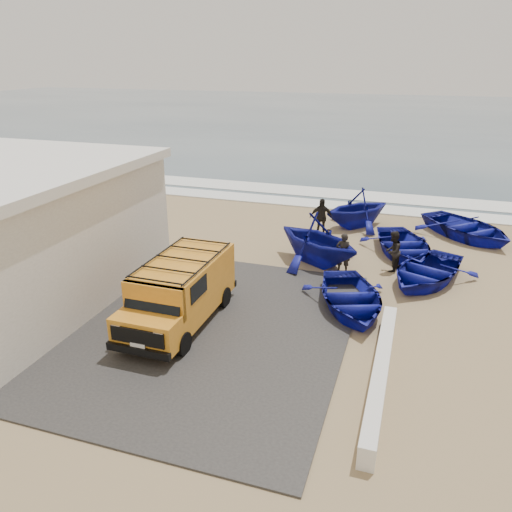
% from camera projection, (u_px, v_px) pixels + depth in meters
% --- Properties ---
extents(ground, '(160.00, 160.00, 0.00)m').
position_uv_depth(ground, '(231.00, 299.00, 16.22)').
color(ground, '#9D845B').
extents(slab, '(12.00, 10.00, 0.05)m').
position_uv_depth(slab, '(146.00, 318.00, 15.03)').
color(slab, '#393634').
rests_on(slab, ground).
extents(ocean, '(180.00, 88.00, 0.01)m').
position_uv_depth(ocean, '(383.00, 117.00, 65.61)').
color(ocean, '#385166').
rests_on(ocean, ground).
extents(surf_line, '(180.00, 1.60, 0.06)m').
position_uv_depth(surf_line, '(311.00, 203.00, 26.80)').
color(surf_line, white).
rests_on(surf_line, ground).
extents(surf_wash, '(180.00, 2.20, 0.04)m').
position_uv_depth(surf_wash, '(320.00, 192.00, 29.00)').
color(surf_wash, white).
rests_on(surf_wash, ground).
extents(parapet, '(0.35, 6.00, 0.55)m').
position_uv_depth(parapet, '(381.00, 372.00, 12.02)').
color(parapet, silver).
rests_on(parapet, ground).
extents(van, '(1.89, 4.59, 1.96)m').
position_uv_depth(van, '(180.00, 290.00, 14.48)').
color(van, orange).
rests_on(van, ground).
extents(boat_near_left, '(3.91, 4.56, 0.80)m').
position_uv_depth(boat_near_left, '(351.00, 298.00, 15.45)').
color(boat_near_left, '#121994').
rests_on(boat_near_left, ground).
extents(boat_near_right, '(4.14, 4.77, 0.83)m').
position_uv_depth(boat_near_right, '(426.00, 271.00, 17.35)').
color(boat_near_right, '#121994').
rests_on(boat_near_right, ground).
extents(boat_mid_left, '(4.87, 4.69, 1.97)m').
position_uv_depth(boat_mid_left, '(318.00, 239.00, 18.75)').
color(boat_mid_left, '#121994').
rests_on(boat_mid_left, ground).
extents(boat_mid_right, '(4.08, 4.77, 0.83)m').
position_uv_depth(boat_mid_right, '(403.00, 245.00, 19.72)').
color(boat_mid_right, '#121994').
rests_on(boat_mid_right, ground).
extents(boat_far_left, '(4.53, 4.55, 1.82)m').
position_uv_depth(boat_far_left, '(357.00, 208.00, 22.88)').
color(boat_far_left, '#121994').
rests_on(boat_far_left, ground).
extents(boat_far_right, '(5.33, 5.38, 0.92)m').
position_uv_depth(boat_far_right, '(467.00, 228.00, 21.63)').
color(boat_far_right, '#121994').
rests_on(boat_far_right, ground).
extents(fisherman_front, '(0.57, 0.40, 1.50)m').
position_uv_depth(fisherman_front, '(343.00, 253.00, 18.04)').
color(fisherman_front, black).
rests_on(fisherman_front, ground).
extents(fisherman_middle, '(0.75, 0.87, 1.52)m').
position_uv_depth(fisherman_middle, '(393.00, 251.00, 18.16)').
color(fisherman_middle, black).
rests_on(fisherman_middle, ground).
extents(fisherman_back, '(1.06, 0.67, 1.69)m').
position_uv_depth(fisherman_back, '(321.00, 217.00, 21.72)').
color(fisherman_back, black).
rests_on(fisherman_back, ground).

